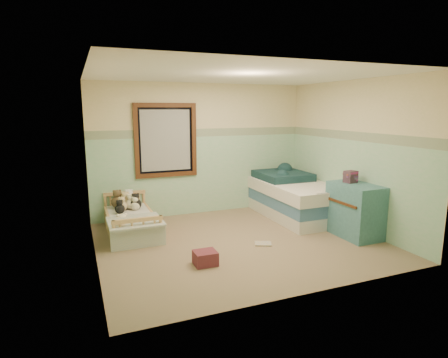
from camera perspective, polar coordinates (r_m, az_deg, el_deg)
name	(u,v)px	position (r m, az deg, el deg)	size (l,w,h in m)	color
floor	(239,242)	(5.85, 2.36, -9.63)	(4.20, 3.60, 0.02)	brown
ceiling	(241,74)	(5.51, 2.57, 15.78)	(4.20, 3.60, 0.02)	white
wall_back	(201,150)	(7.20, -3.49, 4.54)	(4.20, 0.04, 2.50)	beige
wall_front	(311,184)	(3.99, 13.20, -0.72)	(4.20, 0.04, 2.50)	beige
wall_left	(91,170)	(5.05, -19.77, 1.29)	(0.04, 3.60, 2.50)	beige
wall_right	(353,155)	(6.68, 19.12, 3.48)	(0.04, 3.60, 2.50)	beige
wainscot_mint	(202,175)	(7.26, -3.41, 0.60)	(4.20, 0.01, 1.50)	#87C496
border_strip	(201,133)	(7.16, -3.48, 7.11)	(4.20, 0.01, 0.15)	#456145
window_frame	(166,140)	(6.96, -8.90, 5.86)	(1.16, 0.06, 1.36)	#46260E
window_blinds	(166,140)	(6.97, -8.92, 5.87)	(0.92, 0.01, 1.12)	#B2B2AF
toddler_bed_frame	(131,227)	(6.39, -14.03, -7.17)	(0.74, 1.49, 0.19)	tan
toddler_mattress	(131,218)	(6.34, -14.09, -5.83)	(0.68, 1.42, 0.12)	silver
patchwork_quilt	(135,221)	(5.88, -13.48, -6.35)	(0.81, 0.74, 0.03)	#799EB7
plush_bed_brown	(118,202)	(6.76, -16.02, -3.40)	(0.22, 0.22, 0.22)	brown
plush_bed_white	(129,201)	(6.79, -14.34, -3.29)	(0.22, 0.22, 0.22)	silver
plush_bed_tan	(122,206)	(6.56, -15.36, -4.03)	(0.17, 0.17, 0.17)	#D9BD8A
plush_bed_dark	(136,204)	(6.59, -13.38, -3.76)	(0.20, 0.20, 0.20)	black
plush_floor_cream	(123,229)	(6.22, -15.29, -7.40)	(0.26, 0.26, 0.26)	white
plush_floor_tan	(121,238)	(5.80, -15.55, -8.73)	(0.26, 0.26, 0.26)	#D9BD8A
twin_bed_frame	(292,209)	(7.32, 10.39, -4.60)	(1.07, 2.15, 0.22)	silver
twin_boxspring	(292,198)	(7.27, 10.45, -2.93)	(1.07, 2.15, 0.22)	navy
twin_mattress	(293,187)	(7.22, 10.51, -1.23)	(1.12, 2.19, 0.22)	silver
teal_blanket	(283,175)	(7.41, 8.99, 0.54)	(0.91, 0.97, 0.14)	black
dresser	(355,210)	(6.32, 19.44, -4.55)	(0.53, 0.85, 0.85)	#36636B
book_stack	(351,177)	(6.32, 18.85, 0.33)	(0.19, 0.15, 0.19)	brown
red_pillow	(205,258)	(5.00, -2.89, -12.01)	(0.29, 0.26, 0.18)	maroon
floor_book	(263,244)	(5.74, 6.01, -9.85)	(0.25, 0.19, 0.02)	#F6AA33
extra_plush_0	(131,204)	(6.64, -14.10, -3.73)	(0.19, 0.19, 0.19)	white
extra_plush_1	(135,205)	(6.56, -13.45, -3.97)	(0.16, 0.16, 0.16)	white
extra_plush_2	(126,203)	(6.72, -14.86, -3.53)	(0.20, 0.20, 0.20)	#D9BD8A
extra_plush_3	(120,209)	(6.40, -15.68, -4.46)	(0.16, 0.16, 0.16)	black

